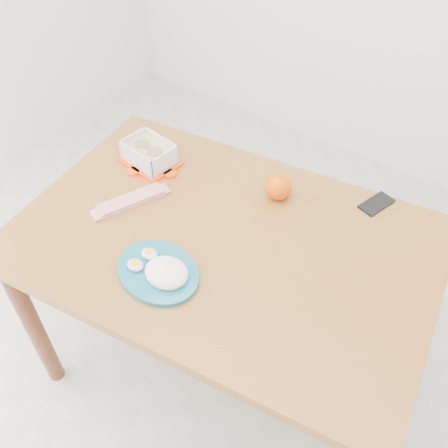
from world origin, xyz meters
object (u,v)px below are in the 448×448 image
Objects in this scene: smartphone at (376,204)px; rice_plate at (160,270)px; dining_table at (224,258)px; orange_fruit at (279,187)px; food_container at (149,153)px.

rice_plate is at bearing -104.40° from smartphone.
dining_table is 0.52m from smartphone.
orange_fruit is (0.04, 0.25, 0.14)m from dining_table.
dining_table is 15.67× the size of orange_fruit.
smartphone is at bearing 44.44° from dining_table.
food_container is at bearing 145.01° from rice_plate.
smartphone is at bearing 26.55° from food_container.
food_container is 0.52m from rice_plate.
rice_plate is at bearing -38.20° from food_container.
rice_plate is (-0.09, -0.47, -0.02)m from orange_fruit.
rice_plate reaches higher than smartphone.
dining_table is 4.59× the size of rice_plate.
orange_fruit is 0.32m from smartphone.
rice_plate is (-0.06, -0.22, 0.12)m from dining_table.
orange_fruit reaches higher than smartphone.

